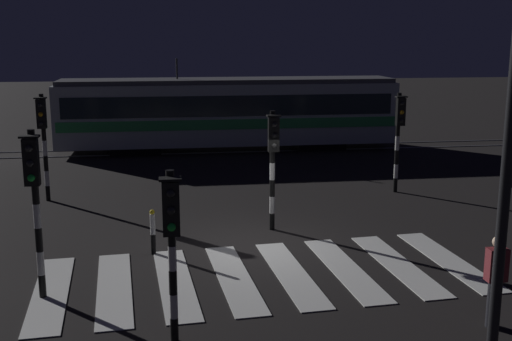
% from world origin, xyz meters
% --- Properties ---
extents(ground_plane, '(120.00, 120.00, 0.00)m').
position_xyz_m(ground_plane, '(0.00, 0.00, 0.00)').
color(ground_plane, black).
extents(rail_near, '(80.00, 0.12, 0.03)m').
position_xyz_m(rail_near, '(0.00, 12.80, 0.01)').
color(rail_near, '#59595E').
rests_on(rail_near, ground).
extents(rail_far, '(80.00, 0.12, 0.03)m').
position_xyz_m(rail_far, '(0.00, 14.23, 0.01)').
color(rail_far, '#59595E').
rests_on(rail_far, ground).
extents(crosswalk_zebra, '(9.84, 4.73, 0.02)m').
position_xyz_m(crosswalk_zebra, '(0.00, -2.08, 0.01)').
color(crosswalk_zebra, silver).
rests_on(crosswalk_zebra, ground).
extents(traffic_light_corner_near_left, '(0.36, 0.42, 3.40)m').
position_xyz_m(traffic_light_corner_near_left, '(-4.54, -2.70, 2.25)').
color(traffic_light_corner_near_left, black).
rests_on(traffic_light_corner_near_left, ground).
extents(traffic_light_corner_far_left, '(0.36, 0.42, 3.39)m').
position_xyz_m(traffic_light_corner_far_left, '(-5.76, 5.18, 2.23)').
color(traffic_light_corner_far_left, black).
rests_on(traffic_light_corner_far_left, ground).
extents(traffic_light_corner_far_right, '(0.36, 0.42, 3.32)m').
position_xyz_m(traffic_light_corner_far_right, '(5.56, 4.69, 2.19)').
color(traffic_light_corner_far_right, black).
rests_on(traffic_light_corner_far_right, ground).
extents(traffic_light_kerb_mid_left, '(0.36, 0.42, 3.01)m').
position_xyz_m(traffic_light_kerb_mid_left, '(-1.96, -4.94, 1.98)').
color(traffic_light_kerb_mid_left, black).
rests_on(traffic_light_kerb_mid_left, ground).
extents(traffic_light_corner_near_right, '(0.36, 0.42, 3.23)m').
position_xyz_m(traffic_light_corner_near_right, '(4.85, -3.42, 2.13)').
color(traffic_light_corner_near_right, black).
rests_on(traffic_light_corner_near_right, ground).
extents(traffic_light_median_centre, '(0.36, 0.42, 3.23)m').
position_xyz_m(traffic_light_median_centre, '(0.77, 1.13, 2.13)').
color(traffic_light_median_centre, black).
rests_on(traffic_light_median_centre, ground).
extents(tram, '(15.32, 2.58, 4.15)m').
position_xyz_m(tram, '(0.85, 13.51, 1.75)').
color(tram, '#B2BCC1').
rests_on(tram, ground).
extents(pedestrian_waiting_at_kerb, '(0.36, 0.24, 1.71)m').
position_xyz_m(pedestrian_waiting_at_kerb, '(3.72, -5.11, 0.88)').
color(pedestrian_waiting_at_kerb, black).
rests_on(pedestrian_waiting_at_kerb, ground).
extents(bollard_island_edge, '(0.12, 0.12, 1.11)m').
position_xyz_m(bollard_island_edge, '(-2.38, -0.32, 0.56)').
color(bollard_island_edge, black).
rests_on(bollard_island_edge, ground).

